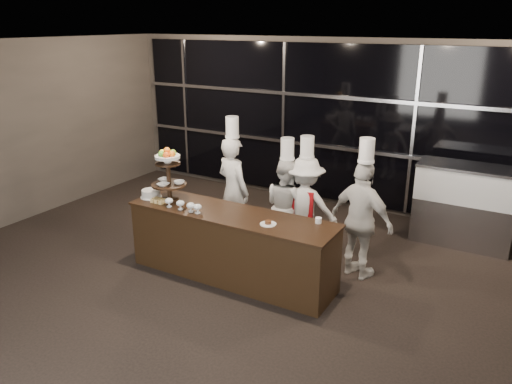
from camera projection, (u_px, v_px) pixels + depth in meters
The scene contains 14 objects.
room at pixel (162, 215), 4.76m from camera, with size 10.00×10.00×10.00m.
window_wall at pixel (345, 126), 8.80m from camera, with size 8.60×0.10×2.80m.
buffet_counter at pixel (231, 245), 6.56m from camera, with size 2.84×0.74×0.92m.
display_stand at pixel (168, 171), 6.74m from camera, with size 0.48×0.48×0.74m.
compotes at pixel (184, 204), 6.47m from camera, with size 0.57×0.11×0.12m.
layer_cake at pixel (151, 194), 6.96m from camera, with size 0.30×0.30×0.11m.
pastry_squares at pixel (159, 201), 6.77m from camera, with size 0.20×0.13×0.05m.
small_plate at pixel (268, 223), 6.04m from camera, with size 0.20×0.20×0.05m.
chef_cup at pixel (318, 220), 6.08m from camera, with size 0.08×0.08×0.07m, color white.
display_case at pixel (465, 201), 7.51m from camera, with size 1.44×0.63×1.24m.
chef_a at pixel (233, 189), 7.50m from camera, with size 0.70×0.56×1.96m.
chef_b at pixel (286, 205), 7.22m from camera, with size 0.87×0.81×1.72m.
chef_c at pixel (305, 206), 7.13m from camera, with size 1.04×0.72×1.77m.
chef_d at pixel (362, 219), 6.48m from camera, with size 1.01×0.65×1.89m.
Camera 1 is at (2.99, -3.39, 3.26)m, focal length 35.00 mm.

